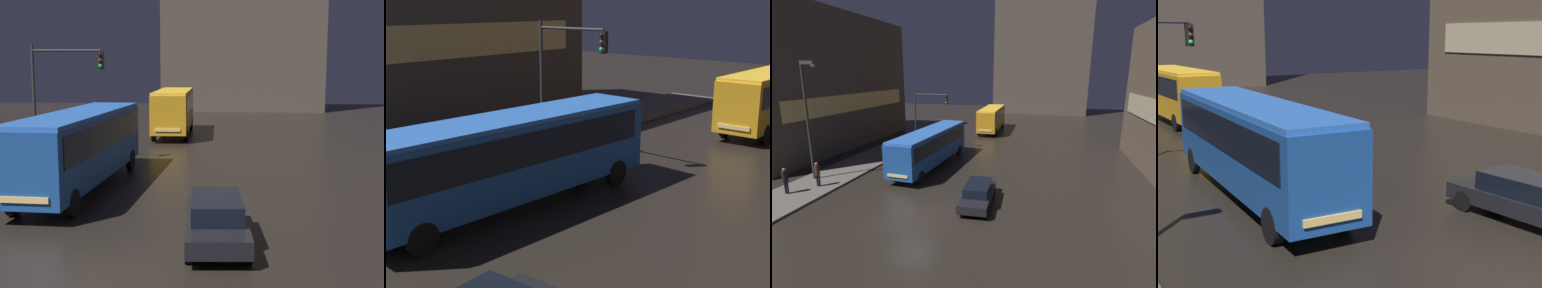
{
  "view_description": "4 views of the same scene",
  "coord_description": "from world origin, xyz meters",
  "views": [
    {
      "loc": [
        3.59,
        -12.31,
        5.18
      ],
      "look_at": [
        1.97,
        10.74,
        1.75
      ],
      "focal_mm": 50.0,
      "sensor_mm": 36.0,
      "label": 1
    },
    {
      "loc": [
        10.69,
        -2.55,
        6.92
      ],
      "look_at": [
        -1.66,
        11.73,
        1.97
      ],
      "focal_mm": 50.0,
      "sensor_mm": 36.0,
      "label": 2
    },
    {
      "loc": [
        7.23,
        -14.36,
        8.1
      ],
      "look_at": [
        -0.29,
        11.93,
        1.58
      ],
      "focal_mm": 28.0,
      "sensor_mm": 36.0,
      "label": 3
    },
    {
      "loc": [
        -9.21,
        -7.14,
        5.41
      ],
      "look_at": [
        1.54,
        9.91,
        1.28
      ],
      "focal_mm": 50.0,
      "sensor_mm": 36.0,
      "label": 4
    }
  ],
  "objects": [
    {
      "name": "pedestrian_mid",
      "position": [
        -8.39,
        2.22,
        1.18
      ],
      "size": [
        0.46,
        0.46,
        1.78
      ],
      "rotation": [
        0.0,
        0.0,
        0.78
      ],
      "color": "black",
      "rests_on": "sidewalk_left"
    },
    {
      "name": "bus_far",
      "position": [
        -0.52,
        27.01,
        2.06
      ],
      "size": [
        2.62,
        9.66,
        3.34
      ],
      "rotation": [
        0.0,
        0.0,
        3.16
      ],
      "color": "orange",
      "rests_on": "ground"
    },
    {
      "name": "traffic_light_main",
      "position": [
        -5.24,
        14.85,
        4.25
      ],
      "size": [
        3.8,
        0.35,
        6.21
      ],
      "color": "#2D2D2D",
      "rests_on": "ground"
    },
    {
      "name": "building_far_backdrop",
      "position": [
        4.96,
        52.63,
        11.55
      ],
      "size": [
        18.07,
        12.0,
        23.11
      ],
      "color": "#4C4238",
      "rests_on": "ground"
    },
    {
      "name": "building_left_tower",
      "position": [
        -18.1,
        13.93,
        7.12
      ],
      "size": [
        10.07,
        22.92,
        14.25
      ],
      "color": "#4C4238",
      "rests_on": "ground"
    },
    {
      "name": "car_taxi",
      "position": [
        3.23,
        2.86,
        0.71
      ],
      "size": [
        2.03,
        4.85,
        1.37
      ],
      "rotation": [
        0.0,
        0.0,
        3.21
      ],
      "color": "black",
      "rests_on": "ground"
    },
    {
      "name": "bus_near",
      "position": [
        -2.58,
        9.4,
        2.01
      ],
      "size": [
        2.9,
        11.5,
        3.25
      ],
      "rotation": [
        0.0,
        0.0,
        3.09
      ],
      "color": "#194793",
      "rests_on": "ground"
    },
    {
      "name": "street_lamp_sidewalk",
      "position": [
        -9.68,
        3.49,
        5.86
      ],
      "size": [
        1.25,
        0.36,
        8.8
      ],
      "color": "#2D2D2D",
      "rests_on": "sidewalk_left"
    },
    {
      "name": "sidewalk_left",
      "position": [
        -9.0,
        10.0,
        0.07
      ],
      "size": [
        4.0,
        48.0,
        0.15
      ],
      "color": "#56514C",
      "rests_on": "ground"
    },
    {
      "name": "pedestrian_near",
      "position": [
        -9.47,
        0.51,
        1.23
      ],
      "size": [
        0.5,
        0.5,
        1.81
      ],
      "rotation": [
        0.0,
        0.0,
        5.84
      ],
      "color": "black",
      "rests_on": "sidewalk_left"
    },
    {
      "name": "ground_plane",
      "position": [
        0.0,
        0.0,
        0.0
      ],
      "size": [
        120.0,
        120.0,
        0.0
      ],
      "primitive_type": "plane",
      "color": "black"
    }
  ]
}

